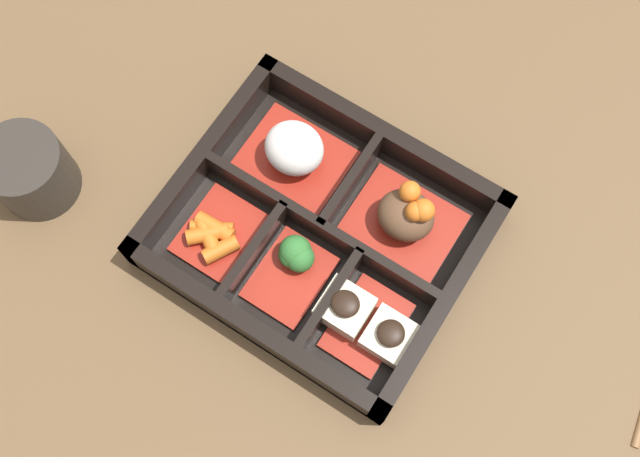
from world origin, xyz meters
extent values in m
plane|color=brown|center=(0.00, 0.00, 0.00)|extent=(3.00, 3.00, 0.00)
cube|color=black|center=(0.00, 0.00, 0.01)|extent=(0.26, 0.22, 0.01)
cube|color=black|center=(0.00, -0.10, 0.02)|extent=(0.26, 0.01, 0.04)
cube|color=black|center=(0.00, 0.10, 0.02)|extent=(0.26, 0.01, 0.04)
cube|color=black|center=(-0.12, 0.00, 0.02)|extent=(0.01, 0.22, 0.04)
cube|color=black|center=(0.12, 0.00, 0.02)|extent=(0.01, 0.22, 0.04)
cube|color=black|center=(0.00, 0.00, 0.02)|extent=(0.23, 0.01, 0.04)
cube|color=black|center=(-0.04, -0.05, 0.02)|extent=(0.01, 0.10, 0.04)
cube|color=black|center=(0.04, -0.05, 0.02)|extent=(0.01, 0.10, 0.04)
cube|color=black|center=(0.00, 0.05, 0.02)|extent=(0.01, 0.10, 0.04)
cube|color=maroon|center=(-0.06, 0.05, 0.01)|extent=(0.10, 0.08, 0.01)
ellipsoid|color=silver|center=(-0.06, 0.05, 0.04)|extent=(0.05, 0.05, 0.04)
cube|color=maroon|center=(0.06, 0.05, 0.01)|extent=(0.10, 0.08, 0.01)
ellipsoid|color=brown|center=(0.06, 0.05, 0.03)|extent=(0.05, 0.05, 0.04)
sphere|color=#D1661E|center=(0.06, 0.05, 0.06)|extent=(0.02, 0.02, 0.02)
sphere|color=#D1661E|center=(0.05, 0.06, 0.06)|extent=(0.02, 0.02, 0.02)
sphere|color=#D1661E|center=(0.07, 0.05, 0.06)|extent=(0.02, 0.02, 0.02)
cube|color=maroon|center=(-0.08, -0.05, 0.01)|extent=(0.06, 0.07, 0.01)
cylinder|color=#D1661E|center=(-0.08, -0.06, 0.02)|extent=(0.03, 0.03, 0.01)
cylinder|color=#D1661E|center=(-0.06, -0.06, 0.02)|extent=(0.03, 0.03, 0.01)
cylinder|color=#D1661E|center=(-0.08, -0.05, 0.02)|extent=(0.04, 0.03, 0.01)
cylinder|color=#D1661E|center=(-0.08, -0.05, 0.02)|extent=(0.04, 0.02, 0.01)
cylinder|color=#D1661E|center=(-0.08, -0.06, 0.02)|extent=(0.04, 0.04, 0.01)
cube|color=maroon|center=(0.00, -0.05, 0.01)|extent=(0.06, 0.07, 0.01)
sphere|color=#2D6B2D|center=(-0.01, -0.03, 0.03)|extent=(0.02, 0.02, 0.02)
sphere|color=#2D6B2D|center=(-0.01, -0.03, 0.03)|extent=(0.03, 0.03, 0.03)
sphere|color=#2D6B2D|center=(-0.01, -0.03, 0.03)|extent=(0.02, 0.02, 0.02)
sphere|color=#2D6B2D|center=(0.00, -0.03, 0.03)|extent=(0.03, 0.03, 0.03)
cube|color=maroon|center=(0.08, -0.05, 0.01)|extent=(0.05, 0.07, 0.01)
cube|color=beige|center=(0.06, -0.05, 0.03)|extent=(0.04, 0.04, 0.02)
ellipsoid|color=black|center=(0.06, -0.05, 0.04)|extent=(0.02, 0.02, 0.01)
cube|color=beige|center=(0.10, -0.05, 0.02)|extent=(0.04, 0.04, 0.02)
ellipsoid|color=black|center=(0.10, -0.05, 0.04)|extent=(0.02, 0.02, 0.01)
cylinder|color=#2D2823|center=(-0.24, -0.10, 0.03)|extent=(0.07, 0.07, 0.06)
cylinder|color=#597A38|center=(-0.24, -0.10, 0.06)|extent=(0.06, 0.06, 0.01)
camera|label=1|loc=(0.11, -0.18, 0.64)|focal=42.00mm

